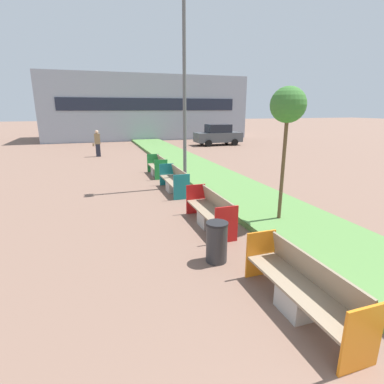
# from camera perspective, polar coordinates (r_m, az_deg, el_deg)

# --- Properties ---
(planter_grass_strip) EXTENTS (2.80, 120.00, 0.18)m
(planter_grass_strip) POSITION_cam_1_polar(r_m,az_deg,el_deg) (12.86, 6.41, 1.37)
(planter_grass_strip) COLOR #568442
(planter_grass_strip) RESTS_ON ground
(building_backdrop) EXTENTS (21.35, 8.30, 6.60)m
(building_backdrop) POSITION_cam_1_polar(r_m,az_deg,el_deg) (35.78, -8.98, 15.56)
(building_backdrop) COLOR #939EAD
(building_backdrop) RESTS_ON ground
(bench_orange_frame) EXTENTS (0.65, 2.45, 0.94)m
(bench_orange_frame) POSITION_cam_1_polar(r_m,az_deg,el_deg) (5.41, 20.08, -17.34)
(bench_orange_frame) COLOR #ADA8A0
(bench_orange_frame) RESTS_ON ground
(bench_red_frame) EXTENTS (0.65, 2.34, 0.94)m
(bench_red_frame) POSITION_cam_1_polar(r_m,az_deg,el_deg) (8.50, 3.51, -4.06)
(bench_red_frame) COLOR #ADA8A0
(bench_red_frame) RESTS_ON ground
(bench_teal_frame) EXTENTS (0.65, 2.34, 0.94)m
(bench_teal_frame) POSITION_cam_1_polar(r_m,az_deg,el_deg) (12.02, -3.36, 1.84)
(bench_teal_frame) COLOR #ADA8A0
(bench_teal_frame) RESTS_ON ground
(bench_green_frame) EXTENTS (0.65, 1.94, 0.94)m
(bench_green_frame) POSITION_cam_1_polar(r_m,az_deg,el_deg) (15.05, -6.56, 4.53)
(bench_green_frame) COLOR #ADA8A0
(bench_green_frame) RESTS_ON ground
(litter_bin) EXTENTS (0.48, 0.48, 0.90)m
(litter_bin) POSITION_cam_1_polar(r_m,az_deg,el_deg) (6.58, 4.72, -9.45)
(litter_bin) COLOR #2D2D30
(litter_bin) RESTS_ON ground
(street_lamp_post) EXTENTS (0.24, 0.44, 8.23)m
(street_lamp_post) POSITION_cam_1_polar(r_m,az_deg,el_deg) (12.43, -1.47, 21.48)
(street_lamp_post) COLOR #56595B
(street_lamp_post) RESTS_ON ground
(sapling_tree_near) EXTENTS (0.94, 0.94, 3.80)m
(sapling_tree_near) POSITION_cam_1_polar(r_m,az_deg,el_deg) (8.52, 17.81, 15.13)
(sapling_tree_near) COLOR brown
(sapling_tree_near) RESTS_ON ground
(pedestrian_walking) EXTENTS (0.53, 0.24, 1.81)m
(pedestrian_walking) POSITION_cam_1_polar(r_m,az_deg,el_deg) (21.88, -17.57, 8.87)
(pedestrian_walking) COLOR #232633
(pedestrian_walking) RESTS_ON ground
(parked_car_distant) EXTENTS (4.23, 2.00, 1.86)m
(parked_car_distant) POSITION_cam_1_polar(r_m,az_deg,el_deg) (27.74, 4.97, 10.77)
(parked_car_distant) COLOR #474C51
(parked_car_distant) RESTS_ON ground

